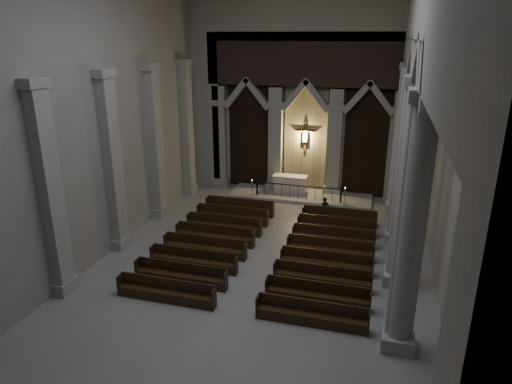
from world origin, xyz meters
The scene contains 11 objects.
room centered at (0.00, 0.00, 7.60)m, with size 24.00×24.10×12.00m.
sanctuary_wall centered at (0.00, 11.54, 6.62)m, with size 14.00×0.77×12.00m.
right_arcade centered at (5.50, 1.33, 7.83)m, with size 1.00×24.00×12.00m.
left_pilasters centered at (-6.75, 3.50, 3.91)m, with size 0.60×13.00×8.03m.
sanctuary_step centered at (0.00, 10.60, 0.07)m, with size 8.50×2.60×0.15m, color #A5A29A.
altar centered at (-0.71, 10.85, 0.68)m, with size 2.08×0.83×1.05m.
altar_rail centered at (0.00, 9.82, 0.66)m, with size 5.09×0.09×1.00m.
candle_stand_left centered at (-2.57, 8.95, 0.37)m, with size 0.23×0.23×1.34m.
candle_stand_right centered at (2.78, 8.97, 0.37)m, with size 0.23×0.23×1.36m.
pews centered at (0.00, 2.45, 0.28)m, with size 9.24×9.41×0.86m.
worshipper centered at (1.92, 7.21, 0.64)m, with size 0.47×0.31×1.29m, color black.
Camera 1 is at (4.44, -15.29, 9.36)m, focal length 32.00 mm.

